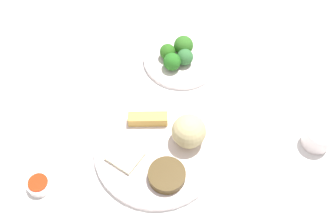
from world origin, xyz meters
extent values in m
cube|color=white|center=(0.00, 0.00, 0.01)|extent=(2.20, 2.20, 0.02)
cylinder|color=white|center=(0.01, 0.03, 0.03)|extent=(0.30, 0.30, 0.02)
sphere|color=tan|center=(-0.01, -0.04, 0.08)|extent=(0.08, 0.08, 0.08)
cube|color=gold|center=(0.09, 0.02, 0.05)|extent=(0.07, 0.10, 0.03)
cube|color=beige|center=(0.02, 0.11, 0.04)|extent=(0.09, 0.09, 0.01)
cylinder|color=#463415|center=(-0.07, 0.05, 0.05)|extent=(0.09, 0.09, 0.02)
cylinder|color=white|center=(0.23, -0.16, 0.03)|extent=(0.21, 0.21, 0.01)
sphere|color=#2F6B21|center=(0.25, -0.17, 0.06)|extent=(0.05, 0.05, 0.05)
sphere|color=#256D1F|center=(0.21, -0.12, 0.06)|extent=(0.05, 0.05, 0.05)
sphere|color=#306B34|center=(0.21, -0.15, 0.06)|extent=(0.04, 0.04, 0.04)
sphere|color=#2B671B|center=(0.25, -0.12, 0.06)|extent=(0.04, 0.04, 0.04)
cylinder|color=white|center=(0.05, 0.31, 0.03)|extent=(0.05, 0.05, 0.02)
cylinder|color=red|center=(0.05, 0.31, 0.04)|extent=(0.04, 0.04, 0.00)
cylinder|color=white|center=(-0.15, -0.32, 0.05)|extent=(0.07, 0.07, 0.05)
camera|label=1|loc=(-0.41, 0.23, 0.89)|focal=43.78mm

